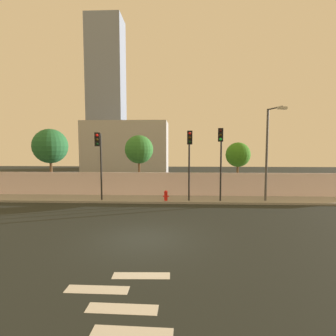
% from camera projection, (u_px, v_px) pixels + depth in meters
% --- Properties ---
extents(ground_plane, '(80.00, 80.00, 0.00)m').
position_uv_depth(ground_plane, '(143.00, 239.00, 11.55)').
color(ground_plane, '#222723').
extents(sidewalk, '(36.00, 2.40, 0.15)m').
position_uv_depth(sidewalk, '(158.00, 199.00, 19.71)').
color(sidewalk, gray).
rests_on(sidewalk, ground).
extents(perimeter_wall, '(36.00, 0.18, 1.80)m').
position_uv_depth(perimeter_wall, '(159.00, 184.00, 20.91)').
color(perimeter_wall, silver).
rests_on(perimeter_wall, sidewalk).
extents(crosswalk_marking, '(3.10, 3.05, 0.01)m').
position_uv_depth(crosswalk_marking, '(123.00, 299.00, 7.04)').
color(crosswalk_marking, silver).
rests_on(crosswalk_marking, ground).
extents(traffic_light_left, '(0.49, 1.79, 4.77)m').
position_uv_depth(traffic_light_left, '(99.00, 152.00, 18.10)').
color(traffic_light_left, black).
rests_on(traffic_light_left, sidewalk).
extents(traffic_light_center, '(0.42, 1.06, 5.08)m').
position_uv_depth(traffic_light_center, '(221.00, 149.00, 18.14)').
color(traffic_light_center, black).
rests_on(traffic_light_center, sidewalk).
extents(traffic_light_right, '(0.34, 1.57, 4.89)m').
position_uv_depth(traffic_light_right, '(189.00, 151.00, 17.96)').
color(traffic_light_right, black).
rests_on(traffic_light_right, sidewalk).
extents(street_lamp_curbside, '(0.80, 1.78, 6.47)m').
position_uv_depth(street_lamp_curbside, '(269.00, 147.00, 18.37)').
color(street_lamp_curbside, '#4C4C51').
rests_on(street_lamp_curbside, sidewalk).
extents(fire_hydrant, '(0.44, 0.26, 0.73)m').
position_uv_depth(fire_hydrant, '(166.00, 195.00, 18.91)').
color(fire_hydrant, red).
rests_on(fire_hydrant, sidewalk).
extents(roadside_tree_leftmost, '(2.86, 2.86, 5.46)m').
position_uv_depth(roadside_tree_leftmost, '(50.00, 146.00, 21.97)').
color(roadside_tree_leftmost, brown).
rests_on(roadside_tree_leftmost, ground).
extents(roadside_tree_midleft, '(2.33, 2.33, 4.92)m').
position_uv_depth(roadside_tree_midleft, '(139.00, 150.00, 21.68)').
color(roadside_tree_midleft, brown).
rests_on(roadside_tree_midleft, ground).
extents(roadside_tree_midright, '(1.98, 1.98, 4.33)m').
position_uv_depth(roadside_tree_midright, '(238.00, 155.00, 21.38)').
color(roadside_tree_midright, brown).
rests_on(roadside_tree_midright, ground).
extents(low_building_distant, '(10.65, 6.00, 7.12)m').
position_uv_depth(low_building_distant, '(127.00, 149.00, 34.86)').
color(low_building_distant, '#ABABAB').
rests_on(low_building_distant, ground).
extents(tower_on_skyline, '(5.98, 5.00, 25.84)m').
position_uv_depth(tower_on_skyline, '(107.00, 95.00, 46.26)').
color(tower_on_skyline, gray).
rests_on(tower_on_skyline, ground).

